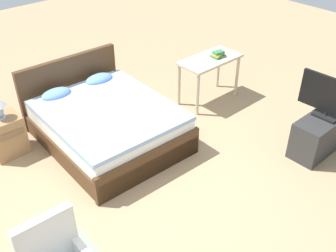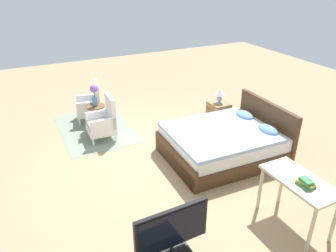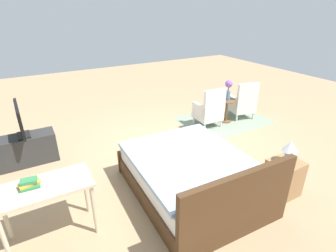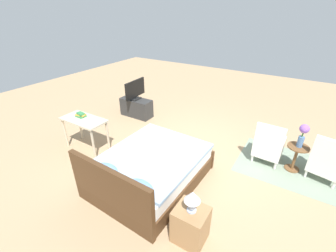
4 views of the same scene
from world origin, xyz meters
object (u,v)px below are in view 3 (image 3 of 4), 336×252
side_table (226,108)px  tv_stand (27,149)px  bed (193,177)px  flower_vase (229,88)px  armchair_by_window_right (209,111)px  nightstand (283,178)px  book_stack (29,184)px  armchair_by_window_left (243,103)px  table_lamp (290,149)px  tv_flatscreen (20,120)px  vanity_desk (45,194)px

side_table → tv_stand: 4.31m
bed → flower_vase: bearing=-140.4°
bed → armchair_by_window_right: bed is taller
nightstand → book_stack: 3.38m
bed → side_table: bed is taller
armchair_by_window_left → tv_stand: size_ratio=0.96×
bed → side_table: bearing=-140.4°
flower_vase → nightstand: size_ratio=0.85×
armchair_by_window_left → book_stack: bearing=18.4°
tv_stand → bed: bearing=133.7°
flower_vase → tv_stand: 4.35m
bed → armchair_by_window_right: size_ratio=2.29×
armchair_by_window_left → tv_stand: armchair_by_window_left is taller
side_table → table_lamp: (1.06, 2.49, 0.43)m
table_lamp → tv_flatscreen: 4.29m
side_table → armchair_by_window_right: bearing=1.0°
nightstand → armchair_by_window_right: bearing=-102.3°
side_table → tv_stand: size_ratio=0.57×
flower_vase → tv_stand: flower_vase is taller
bed → side_table: 2.90m
nightstand → book_stack: bearing=-15.4°
bed → book_stack: bearing=-6.7°
armchair_by_window_right → table_lamp: (0.54, 2.48, 0.39)m
side_table → flower_vase: size_ratio=1.15×
flower_vase → table_lamp: (1.06, 2.49, -0.07)m
nightstand → vanity_desk: bearing=-15.1°
nightstand → tv_stand: 4.29m
armchair_by_window_right → side_table: 0.52m
tv_flatscreen → book_stack: tv_flatscreen is taller
flower_vase → nightstand: flower_vase is taller
flower_vase → side_table: bearing=0.0°
armchair_by_window_left → table_lamp: bearing=57.7°
armchair_by_window_left → tv_stand: (4.81, -0.33, -0.12)m
bed → armchair_by_window_left: 3.30m
nightstand → book_stack: book_stack is taller
armchair_by_window_right → nightstand: size_ratio=1.64×
flower_vase → nightstand: bearing=66.9°
flower_vase → armchair_by_window_left: bearing=179.1°
flower_vase → tv_flatscreen: tv_flatscreen is taller
bed → nightstand: 1.33m
bed → tv_flatscreen: size_ratio=2.51×
vanity_desk → book_stack: size_ratio=4.41×
bed → flower_vase: flower_vase is taller
armchair_by_window_left → book_stack: armchair_by_window_left is taller
tv_stand → book_stack: bearing=90.2°
armchair_by_window_left → table_lamp: size_ratio=2.79×
bed → nightstand: size_ratio=3.76×
side_table → nightstand: (1.06, 2.49, -0.06)m
armchair_by_window_left → armchair_by_window_right: size_ratio=1.00×
armchair_by_window_left → nightstand: (1.57, 2.48, -0.10)m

